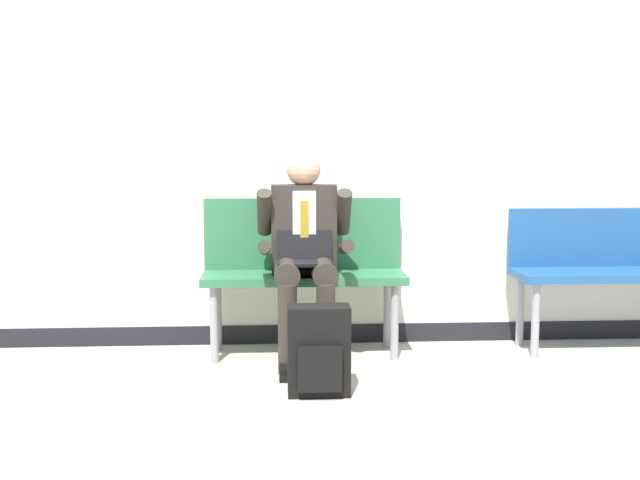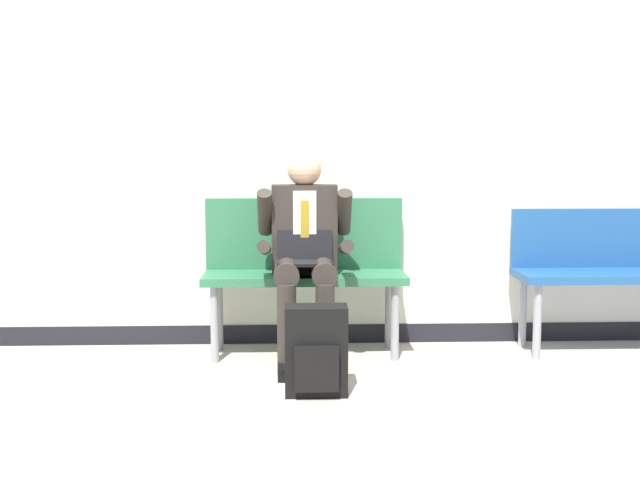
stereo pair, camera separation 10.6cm
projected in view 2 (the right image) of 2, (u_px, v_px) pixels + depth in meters
The scene contains 6 objects.
ground_plane at pixel (335, 366), 4.60m from camera, with size 18.00×18.00×0.00m, color #B2A899.
station_wall at pixel (330, 135), 5.05m from camera, with size 5.49×0.14×2.77m.
bench_with_person at pixel (304, 262), 4.87m from camera, with size 1.26×0.42×0.97m.
bench_empty at pixel (610, 265), 4.94m from camera, with size 1.21×0.42×0.90m.
person_seated at pixel (305, 249), 4.65m from camera, with size 0.57×0.70×1.27m.
backpack at pixel (316, 352), 4.05m from camera, with size 0.33×0.21×0.47m.
Camera 2 is at (-0.25, -4.47, 1.29)m, focal length 43.39 mm.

